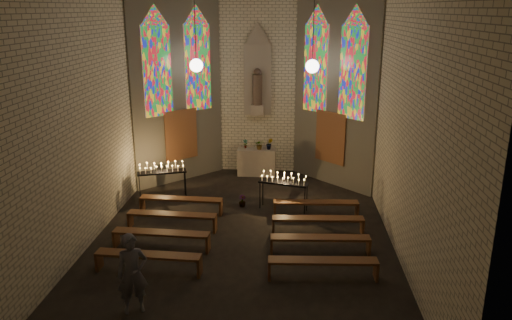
# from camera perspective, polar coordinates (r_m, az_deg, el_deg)

# --- Properties ---
(floor) EXTENTS (12.00, 12.00, 0.00)m
(floor) POSITION_cam_1_polar(r_m,az_deg,el_deg) (13.76, -1.52, -8.93)
(floor) COLOR black
(floor) RESTS_ON ground
(room) EXTENTS (8.22, 12.43, 7.00)m
(room) POSITION_cam_1_polar(r_m,az_deg,el_deg) (15.90, -0.45, 8.68)
(room) COLOR beige
(room) RESTS_ON ground
(altar) EXTENTS (1.40, 0.60, 1.00)m
(altar) POSITION_cam_1_polar(r_m,az_deg,el_deg) (18.64, 0.08, -0.21)
(altar) COLOR #AB9D8C
(altar) RESTS_ON ground
(flower_vase_left) EXTENTS (0.19, 0.15, 0.34)m
(flower_vase_left) POSITION_cam_1_polar(r_m,az_deg,el_deg) (18.57, -1.23, 1.87)
(flower_vase_left) COLOR #4C723F
(flower_vase_left) RESTS_ON altar
(flower_vase_center) EXTENTS (0.35, 0.32, 0.36)m
(flower_vase_center) POSITION_cam_1_polar(r_m,az_deg,el_deg) (18.40, 0.43, 1.77)
(flower_vase_center) COLOR #4C723F
(flower_vase_center) RESTS_ON altar
(flower_vase_right) EXTENTS (0.24, 0.20, 0.43)m
(flower_vase_right) POSITION_cam_1_polar(r_m,az_deg,el_deg) (18.39, 1.55, 1.87)
(flower_vase_right) COLOR #4C723F
(flower_vase_right) RESTS_ON altar
(aisle_flower_pot) EXTENTS (0.26, 0.26, 0.38)m
(aisle_flower_pot) POSITION_cam_1_polar(r_m,az_deg,el_deg) (15.76, -1.58, -4.71)
(aisle_flower_pot) COLOR #4C723F
(aisle_flower_pot) RESTS_ON ground
(votive_stand_left) EXTENTS (1.61, 0.84, 1.15)m
(votive_stand_left) POSITION_cam_1_polar(r_m,az_deg,el_deg) (16.46, -10.73, -1.09)
(votive_stand_left) COLOR black
(votive_stand_left) RESTS_ON ground
(votive_stand_right) EXTENTS (1.56, 0.74, 1.12)m
(votive_stand_right) POSITION_cam_1_polar(r_m,az_deg,el_deg) (15.28, 3.17, -2.34)
(votive_stand_right) COLOR black
(votive_stand_right) RESTS_ON ground
(pew_left_0) EXTENTS (2.54, 0.48, 0.48)m
(pew_left_0) POSITION_cam_1_polar(r_m,az_deg,el_deg) (15.39, -8.57, -4.62)
(pew_left_0) COLOR #532E17
(pew_left_0) RESTS_ON ground
(pew_right_0) EXTENTS (2.54, 0.48, 0.48)m
(pew_right_0) POSITION_cam_1_polar(r_m,az_deg,el_deg) (15.06, 6.87, -5.04)
(pew_right_0) COLOR #532E17
(pew_right_0) RESTS_ON ground
(pew_left_1) EXTENTS (2.54, 0.48, 0.48)m
(pew_left_1) POSITION_cam_1_polar(r_m,az_deg,el_deg) (14.32, -9.59, -6.37)
(pew_left_1) COLOR #532E17
(pew_left_1) RESTS_ON ground
(pew_right_1) EXTENTS (2.54, 0.48, 0.48)m
(pew_right_1) POSITION_cam_1_polar(r_m,az_deg,el_deg) (13.96, 7.09, -6.89)
(pew_right_1) COLOR #532E17
(pew_right_1) RESTS_ON ground
(pew_left_2) EXTENTS (2.54, 0.48, 0.48)m
(pew_left_2) POSITION_cam_1_polar(r_m,az_deg,el_deg) (13.26, -10.79, -8.41)
(pew_left_2) COLOR #532E17
(pew_left_2) RESTS_ON ground
(pew_right_2) EXTENTS (2.54, 0.48, 0.48)m
(pew_right_2) POSITION_cam_1_polar(r_m,az_deg,el_deg) (12.87, 7.35, -9.05)
(pew_right_2) COLOR #532E17
(pew_right_2) RESTS_ON ground
(pew_left_3) EXTENTS (2.54, 0.48, 0.48)m
(pew_left_3) POSITION_cam_1_polar(r_m,az_deg,el_deg) (12.23, -12.21, -10.79)
(pew_left_3) COLOR #532E17
(pew_left_3) RESTS_ON ground
(pew_right_3) EXTENTS (2.54, 0.48, 0.48)m
(pew_right_3) POSITION_cam_1_polar(r_m,az_deg,el_deg) (11.81, 7.65, -11.60)
(pew_right_3) COLOR #532E17
(pew_right_3) RESTS_ON ground
(visitor) EXTENTS (0.74, 0.63, 1.72)m
(visitor) POSITION_cam_1_polar(r_m,az_deg,el_deg) (10.65, -13.93, -12.50)
(visitor) COLOR #4C4A54
(visitor) RESTS_ON ground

